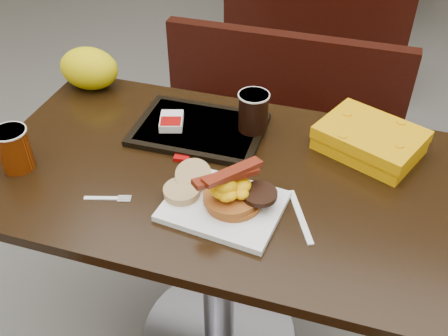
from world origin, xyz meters
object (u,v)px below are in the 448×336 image
(coffee_cup_far, at_px, (253,112))
(clamshell, at_px, (370,140))
(bench_far_s, at_px, (318,22))
(knife, at_px, (300,216))
(table_near, at_px, (218,266))
(fork, at_px, (101,198))
(tray, at_px, (199,129))
(paper_bag, at_px, (89,68))
(bench_near_n, at_px, (271,139))
(pancake_stack, at_px, (233,199))
(platter, at_px, (223,206))
(coffee_cup_near, at_px, (14,149))
(hashbrown_sleeve_left, at_px, (172,121))

(coffee_cup_far, relative_size, clamshell, 0.43)
(bench_far_s, relative_size, knife, 5.69)
(table_near, height_order, fork, fork)
(tray, bearing_deg, clamshell, 5.88)
(tray, relative_size, paper_bag, 1.90)
(bench_near_n, bearing_deg, pancake_stack, -84.60)
(platter, relative_size, coffee_cup_near, 2.35)
(knife, relative_size, hashbrown_sleeve_left, 2.08)
(hashbrown_sleeve_left, bearing_deg, coffee_cup_near, -156.18)
(pancake_stack, height_order, clamshell, clamshell)
(hashbrown_sleeve_left, bearing_deg, clamshell, -10.34)
(fork, bearing_deg, platter, -5.51)
(bench_near_n, xyz_separation_m, coffee_cup_near, (-0.49, -0.84, 0.45))
(tray, bearing_deg, bench_far_s, 86.18)
(fork, height_order, tray, tray)
(platter, bearing_deg, fork, -163.04)
(knife, xyz_separation_m, paper_bag, (-0.74, 0.38, 0.06))
(bench_near_n, xyz_separation_m, platter, (0.06, -0.83, 0.40))
(bench_near_n, distance_m, paper_bag, 0.80)
(bench_far_s, bearing_deg, coffee_cup_near, -103.52)
(pancake_stack, bearing_deg, clamshell, 48.66)
(bench_near_n, relative_size, fork, 8.92)
(knife, height_order, hashbrown_sleeve_left, hashbrown_sleeve_left)
(table_near, bearing_deg, bench_near_n, 90.00)
(bench_far_s, distance_m, pancake_stack, 2.06)
(tray, relative_size, clamshell, 1.39)
(bench_near_n, bearing_deg, platter, -86.14)
(paper_bag, bearing_deg, fork, -59.44)
(fork, relative_size, coffee_cup_far, 1.02)
(bench_near_n, relative_size, hashbrown_sleeve_left, 11.82)
(coffee_cup_near, distance_m, tray, 0.48)
(pancake_stack, distance_m, clamshell, 0.42)
(fork, distance_m, paper_bag, 0.54)
(table_near, relative_size, coffee_cup_far, 10.94)
(pancake_stack, xyz_separation_m, clamshell, (0.28, 0.32, 0.01))
(paper_bag, bearing_deg, coffee_cup_far, -10.15)
(knife, distance_m, clamshell, 0.33)
(clamshell, bearing_deg, platter, -109.14)
(coffee_cup_near, bearing_deg, bench_far_s, 76.48)
(platter, distance_m, coffee_cup_far, 0.32)
(coffee_cup_near, bearing_deg, fork, -10.32)
(bench_near_n, relative_size, bench_far_s, 1.00)
(table_near, xyz_separation_m, pancake_stack, (0.08, -0.12, 0.40))
(tray, bearing_deg, pancake_stack, -56.91)
(coffee_cup_near, height_order, tray, coffee_cup_near)
(coffee_cup_far, bearing_deg, paper_bag, 169.85)
(table_near, height_order, paper_bag, paper_bag)
(pancake_stack, height_order, knife, pancake_stack)
(platter, distance_m, pancake_stack, 0.03)
(clamshell, bearing_deg, coffee_cup_far, -153.46)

